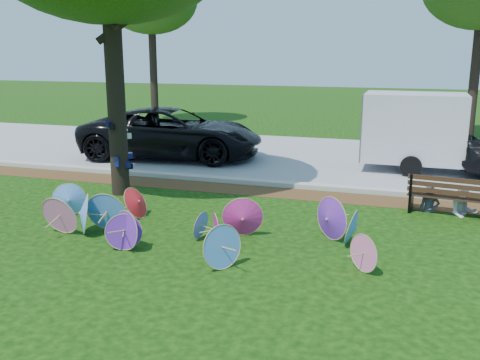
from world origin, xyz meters
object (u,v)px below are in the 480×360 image
at_px(cargo_trailer, 414,127).
at_px(park_bench, 448,195).
at_px(black_van, 172,133).
at_px(parasol_pile, 177,220).
at_px(person_right, 466,187).
at_px(person_left, 431,186).

xyz_separation_m(cargo_trailer, park_bench, (0.77, -4.36, -0.85)).
xyz_separation_m(black_van, cargo_trailer, (7.58, 0.42, 0.46)).
xyz_separation_m(parasol_pile, park_bench, (4.95, 3.23, 0.06)).
height_order(black_van, person_right, black_van).
bearing_deg(cargo_trailer, person_left, -84.27).
height_order(park_bench, person_right, person_right).
height_order(park_bench, person_left, person_left).
relative_size(cargo_trailer, person_left, 2.38).
relative_size(parasol_pile, person_right, 5.47).
distance_m(parasol_pile, cargo_trailer, 8.71).
distance_m(black_van, cargo_trailer, 7.61).
xyz_separation_m(parasol_pile, person_right, (5.30, 3.28, 0.26)).
height_order(person_left, person_right, person_right).
height_order(black_van, cargo_trailer, cargo_trailer).
bearing_deg(park_bench, black_van, 162.32).
xyz_separation_m(black_van, person_right, (8.70, -3.89, -0.19)).
bearing_deg(black_van, parasol_pile, -161.71).
distance_m(parasol_pile, black_van, 7.95).
relative_size(parasol_pile, person_left, 5.85).
relative_size(person_left, person_right, 0.94).
distance_m(cargo_trailer, person_right, 4.50).
height_order(black_van, person_left, black_van).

